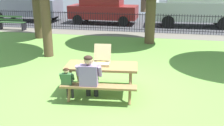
# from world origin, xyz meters

# --- Properties ---
(ground) EXTENTS (28.00, 11.85, 0.02)m
(ground) POSITION_xyz_m (0.00, 1.93, -0.01)
(ground) COLOR #6A9C44
(cobblestone_walkway) EXTENTS (28.00, 1.40, 0.01)m
(cobblestone_walkway) POSITION_xyz_m (0.00, 7.15, -0.00)
(cobblestone_walkway) COLOR slate
(street_asphalt) EXTENTS (28.00, 7.83, 0.01)m
(street_asphalt) POSITION_xyz_m (0.00, 11.77, -0.01)
(street_asphalt) COLOR #424247
(picnic_table_foreground) EXTENTS (1.94, 1.66, 0.79)m
(picnic_table_foreground) POSITION_xyz_m (-0.09, -0.39, 0.60)
(picnic_table_foreground) COLOR olive
(picnic_table_foreground) RESTS_ON ground
(pizza_box_open) EXTENTS (0.49, 0.59, 0.46)m
(pizza_box_open) POSITION_xyz_m (-0.12, -0.26, 0.86)
(pizza_box_open) COLOR tan
(pizza_box_open) RESTS_ON picnic_table_foreground
(pizza_slice_on_table) EXTENTS (0.25, 0.26, 0.02)m
(pizza_slice_on_table) POSITION_xyz_m (-0.48, -0.51, 0.78)
(pizza_slice_on_table) COLOR #EDD56A
(pizza_slice_on_table) RESTS_ON picnic_table_foreground
(adult_at_table) EXTENTS (0.63, 0.62, 1.19)m
(adult_at_table) POSITION_xyz_m (-0.26, -0.91, 0.66)
(adult_at_table) COLOR black
(adult_at_table) RESTS_ON ground
(child_at_table) EXTENTS (0.36, 0.36, 0.87)m
(child_at_table) POSITION_xyz_m (-0.78, -0.99, 0.52)
(child_at_table) COLOR #252525
(child_at_table) RESTS_ON ground
(iron_fence_streetside) EXTENTS (18.48, 0.03, 1.05)m
(iron_fence_streetside) POSITION_xyz_m (-0.00, 7.85, 0.54)
(iron_fence_streetside) COLOR black
(iron_fence_streetside) RESTS_ON ground
(park_bench_left) EXTENTS (1.60, 0.46, 0.85)m
(park_bench_left) POSITION_xyz_m (-7.25, 7.02, 0.42)
(park_bench_left) COLOR #32592E
(park_bench_left) RESTS_ON ground
(parked_car_far_left) EXTENTS (4.76, 2.20, 2.46)m
(parked_car_far_left) POSITION_xyz_m (-8.09, 10.34, 1.31)
(parked_car_far_left) COLOR slate
(parked_car_far_left) RESTS_ON ground
(parked_car_left) EXTENTS (4.45, 2.01, 1.94)m
(parked_car_left) POSITION_xyz_m (-2.59, 10.34, 1.01)
(parked_car_left) COLOR maroon
(parked_car_left) RESTS_ON ground
(parked_car_center) EXTENTS (4.77, 2.22, 2.46)m
(parked_car_center) POSITION_xyz_m (3.18, 10.34, 1.31)
(parked_car_center) COLOR #B4BCB6
(parked_car_center) RESTS_ON ground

